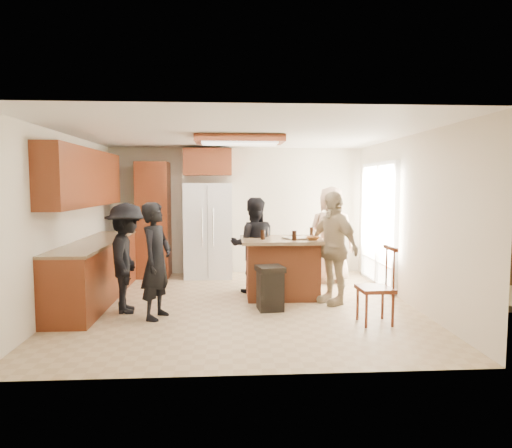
{
  "coord_description": "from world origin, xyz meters",
  "views": [
    {
      "loc": [
        -0.18,
        -6.62,
        1.78
      ],
      "look_at": [
        0.27,
        0.58,
        1.15
      ],
      "focal_mm": 32.0,
      "sensor_mm": 36.0,
      "label": 1
    }
  ],
  "objects": [
    {
      "name": "person_front_left",
      "position": [
        -1.13,
        -0.59,
        0.77
      ],
      "size": [
        0.57,
        0.66,
        1.55
      ],
      "primitive_type": "imported",
      "rotation": [
        0.0,
        0.0,
        1.26
      ],
      "color": "black",
      "rests_on": "ground"
    },
    {
      "name": "trash_bin",
      "position": [
        0.41,
        -0.29,
        0.32
      ],
      "size": [
        0.43,
        0.43,
        0.63
      ],
      "color": "black",
      "rests_on": "ground"
    },
    {
      "name": "island_items",
      "position": [
        0.9,
        0.4,
        0.97
      ],
      "size": [
        0.91,
        0.66,
        0.15
      ],
      "color": "silver",
      "rests_on": "kitchen_island"
    },
    {
      "name": "spindle_chair",
      "position": [
        1.71,
        -1.01,
        0.45
      ],
      "size": [
        0.44,
        0.44,
        0.99
      ],
      "color": "maroon",
      "rests_on": "ground"
    },
    {
      "name": "refrigerator",
      "position": [
        -0.55,
        2.12,
        0.9
      ],
      "size": [
        0.9,
        0.76,
        1.8
      ],
      "color": "white",
      "rests_on": "ground"
    },
    {
      "name": "back_wall_units",
      "position": [
        -1.33,
        2.2,
        1.38
      ],
      "size": [
        1.8,
        0.6,
        2.45
      ],
      "color": "maroon",
      "rests_on": "ground"
    },
    {
      "name": "left_cabinetry",
      "position": [
        -2.24,
        0.4,
        0.96
      ],
      "size": [
        0.64,
        3.0,
        2.3
      ],
      "color": "maroon",
      "rests_on": "ground"
    },
    {
      "name": "person_counter",
      "position": [
        -1.58,
        -0.26,
        0.76
      ],
      "size": [
        0.58,
        1.04,
        1.53
      ],
      "primitive_type": "imported",
      "rotation": [
        0.0,
        0.0,
        1.7
      ],
      "color": "black",
      "rests_on": "ground"
    },
    {
      "name": "person_behind_left",
      "position": [
        0.24,
        0.79,
        0.78
      ],
      "size": [
        0.77,
        0.49,
        1.57
      ],
      "primitive_type": "imported",
      "rotation": [
        0.0,
        0.0,
        3.17
      ],
      "color": "black",
      "rests_on": "ground"
    },
    {
      "name": "kitchen_island",
      "position": [
        0.67,
        0.48,
        0.47
      ],
      "size": [
        1.28,
        1.03,
        0.93
      ],
      "color": "#A34E2A",
      "rests_on": "ground"
    },
    {
      "name": "room_shell",
      "position": [
        4.37,
        1.64,
        0.87
      ],
      "size": [
        8.0,
        5.2,
        5.0
      ],
      "color": "tan",
      "rests_on": "ground"
    },
    {
      "name": "person_side_right",
      "position": [
        1.38,
        0.03,
        0.84
      ],
      "size": [
        0.91,
        1.11,
        1.68
      ],
      "primitive_type": "imported",
      "rotation": [
        0.0,
        0.0,
        -1.08
      ],
      "color": "tan",
      "rests_on": "ground"
    },
    {
      "name": "person_behind_right",
      "position": [
        1.68,
        1.46,
        0.87
      ],
      "size": [
        0.88,
        0.6,
        1.75
      ],
      "primitive_type": "imported",
      "rotation": [
        0.0,
        0.0,
        3.09
      ],
      "color": "tan",
      "rests_on": "ground"
    }
  ]
}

